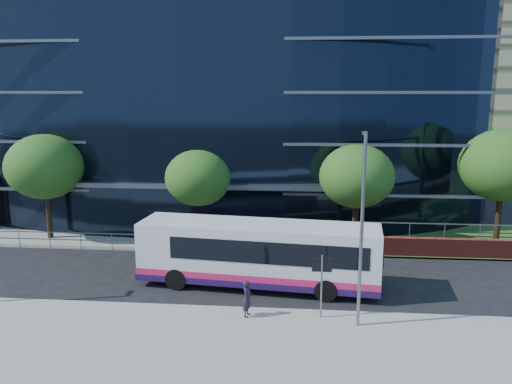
# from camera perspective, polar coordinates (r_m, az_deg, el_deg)

# --- Properties ---
(ground) EXTENTS (200.00, 200.00, 0.00)m
(ground) POSITION_cam_1_polar(r_m,az_deg,el_deg) (23.98, -3.83, -12.36)
(ground) COLOR black
(ground) RESTS_ON ground
(pavement_near) EXTENTS (80.00, 8.00, 0.15)m
(pavement_near) POSITION_cam_1_polar(r_m,az_deg,el_deg) (19.54, -6.20, -18.02)
(pavement_near) COLOR gray
(pavement_near) RESTS_ON ground
(kerb) EXTENTS (80.00, 0.25, 0.16)m
(kerb) POSITION_cam_1_polar(r_m,az_deg,el_deg) (23.04, -4.23, -13.17)
(kerb) COLOR gray
(kerb) RESTS_ON ground
(yellow_line_outer) EXTENTS (80.00, 0.08, 0.01)m
(yellow_line_outer) POSITION_cam_1_polar(r_m,az_deg,el_deg) (23.25, -4.14, -13.13)
(yellow_line_outer) COLOR gold
(yellow_line_outer) RESTS_ON ground
(yellow_line_inner) EXTENTS (80.00, 0.08, 0.01)m
(yellow_line_inner) POSITION_cam_1_polar(r_m,az_deg,el_deg) (23.39, -4.08, -12.98)
(yellow_line_inner) COLOR gold
(yellow_line_inner) RESTS_ON ground
(far_forecourt) EXTENTS (50.00, 8.00, 0.10)m
(far_forecourt) POSITION_cam_1_polar(r_m,az_deg,el_deg) (35.35, -10.74, -4.56)
(far_forecourt) COLOR gray
(far_forecourt) RESTS_ON ground
(glass_office) EXTENTS (44.00, 23.10, 16.00)m
(glass_office) POSITION_cam_1_polar(r_m,az_deg,el_deg) (43.20, -4.98, 9.18)
(glass_office) COLOR black
(glass_office) RESTS_ON ground
(guard_railings) EXTENTS (24.00, 0.05, 1.10)m
(guard_railings) POSITION_cam_1_polar(r_m,az_deg,el_deg) (32.13, -16.17, -5.01)
(guard_railings) COLOR slate
(guard_railings) RESTS_ON ground
(apartment_block) EXTENTS (60.00, 42.00, 30.00)m
(apartment_block) POSITION_cam_1_polar(r_m,az_deg,el_deg) (83.89, 25.47, 11.33)
(apartment_block) COLOR #2D511E
(apartment_block) RESTS_ON ground
(street_sign) EXTENTS (0.85, 0.09, 2.80)m
(street_sign) POSITION_cam_1_polar(r_m,az_deg,el_deg) (21.46, 7.53, -9.16)
(street_sign) COLOR slate
(street_sign) RESTS_ON pavement_near
(tree_far_a) EXTENTS (4.95, 4.95, 6.98)m
(tree_far_a) POSITION_cam_1_polar(r_m,az_deg,el_deg) (35.15, -23.00, 2.67)
(tree_far_a) COLOR black
(tree_far_a) RESTS_ON ground
(tree_far_b) EXTENTS (4.29, 4.29, 6.05)m
(tree_far_b) POSITION_cam_1_polar(r_m,az_deg,el_deg) (32.30, -6.60, 1.63)
(tree_far_b) COLOR black
(tree_far_b) RESTS_ON ground
(tree_far_c) EXTENTS (4.62, 4.62, 6.51)m
(tree_far_c) POSITION_cam_1_polar(r_m,az_deg,el_deg) (31.29, 11.44, 1.77)
(tree_far_c) COLOR black
(tree_far_c) RESTS_ON ground
(tree_far_d) EXTENTS (5.28, 5.28, 7.44)m
(tree_far_d) POSITION_cam_1_polar(r_m,az_deg,el_deg) (34.34, 26.41, 2.75)
(tree_far_d) COLOR black
(tree_far_d) RESTS_ON ground
(tree_dist_e) EXTENTS (4.62, 4.62, 6.51)m
(tree_dist_e) POSITION_cam_1_polar(r_m,az_deg,el_deg) (65.19, 23.53, 5.97)
(tree_dist_e) COLOR black
(tree_dist_e) RESTS_ON ground
(streetlight_east) EXTENTS (0.15, 0.77, 8.00)m
(streetlight_east) POSITION_cam_1_polar(r_m,az_deg,el_deg) (20.33, 12.00, -3.70)
(streetlight_east) COLOR slate
(streetlight_east) RESTS_ON pavement_near
(city_bus) EXTENTS (12.21, 4.03, 3.25)m
(city_bus) POSITION_cam_1_polar(r_m,az_deg,el_deg) (25.05, 0.50, -7.05)
(city_bus) COLOR silver
(city_bus) RESTS_ON ground
(pedestrian) EXTENTS (0.49, 0.65, 1.62)m
(pedestrian) POSITION_cam_1_polar(r_m,az_deg,el_deg) (21.84, -1.01, -12.04)
(pedestrian) COLOR black
(pedestrian) RESTS_ON pavement_near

